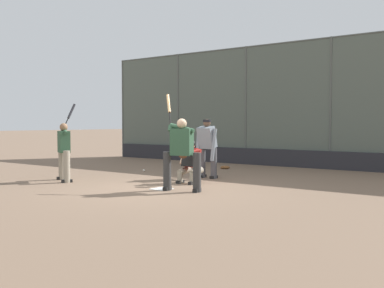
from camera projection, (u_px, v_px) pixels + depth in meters
The scene contains 11 objects.
ground_plane at pixel (162, 189), 10.74m from camera, with size 160.00×160.00×0.00m, color #7A604C.
home_plate_marker at pixel (162, 189), 10.74m from camera, with size 0.43×0.43×0.01m, color white.
backstop_fence at pixel (286, 102), 16.34m from camera, with size 16.62×0.08×4.53m.
padding_wall at pixel (284, 158), 16.36m from camera, with size 16.21×0.18×0.62m, color #28282D.
bleachers_beyond at pixel (367, 155), 16.82m from camera, with size 11.58×1.95×1.16m.
batter_at_plate at pixel (182, 152), 10.39m from camera, with size 1.16×0.58×2.29m.
catcher_behind_plate at pixel (190, 161), 11.76m from camera, with size 0.61×0.70×1.15m.
umpire_home at pixel (207, 147), 12.85m from camera, with size 0.69×0.41×1.69m.
batter_on_deck at pixel (64, 150), 12.22m from camera, with size 0.85×0.95×2.13m.
fielding_glove_on_dirt at pixel (225, 167), 15.48m from camera, with size 0.32×0.24×0.11m.
baseball_loose at pixel (144, 170), 14.67m from camera, with size 0.07×0.07×0.07m, color white.
Camera 1 is at (-6.86, 8.22, 1.58)m, focal length 42.00 mm.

